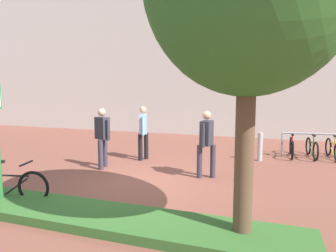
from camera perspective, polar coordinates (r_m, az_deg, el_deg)
name	(u,v)px	position (r m, az deg, el deg)	size (l,w,h in m)	color
ground_plane	(140,183)	(7.54, -5.21, -10.59)	(60.00, 60.00, 0.00)	brown
building_facade	(212,32)	(15.67, 8.17, 16.95)	(28.00, 1.20, 10.00)	silver
planter_strip	(99,217)	(5.61, -12.81, -16.23)	(7.00, 1.10, 0.16)	#336028
bike_at_sign	(10,185)	(7.00, -27.46, -9.78)	(1.65, 0.50, 0.86)	black
bike_rack_cluster	(333,148)	(11.35, 28.37, -3.64)	(3.19, 1.78, 0.83)	#99999E
bollard_steel	(260,147)	(10.08, 16.77, -3.74)	(0.16, 0.16, 0.90)	#ADADB2
person_suited_navy	(102,134)	(8.89, -12.15, -1.52)	(0.57, 0.48, 1.72)	#383342
person_suited_dark	(207,140)	(7.81, 7.20, -2.59)	(0.46, 0.61, 1.72)	#383342
person_casual_tan	(143,129)	(9.76, -4.66, -0.63)	(0.38, 0.57, 1.72)	black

